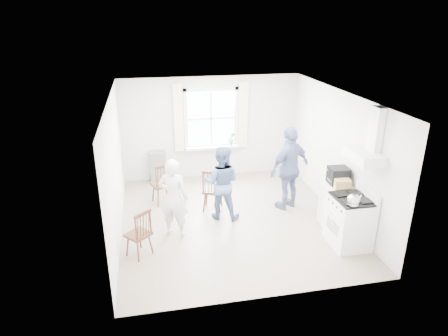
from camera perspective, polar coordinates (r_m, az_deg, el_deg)
room_shell at (r=7.88m, az=1.18°, el=0.98°), size 4.62×5.12×2.64m
window_assembly at (r=10.12m, az=-1.83°, el=6.58°), size 1.88×0.24×1.70m
range_hood at (r=7.25m, az=19.87°, el=2.86°), size 0.45×0.76×0.94m
shelf_unit at (r=10.21m, az=-9.41°, el=0.16°), size 0.40×0.30×0.80m
gas_stove at (r=7.71m, az=17.52°, el=-7.22°), size 0.68×0.76×1.12m
kettle at (r=7.19m, az=18.02°, el=-4.37°), size 0.22×0.22×0.31m
low_cabinet at (r=8.30m, az=15.67°, el=-5.16°), size 0.50×0.55×0.90m
stereo_stack at (r=8.11m, az=16.02°, el=-1.04°), size 0.39×0.35×0.33m
cardboard_box at (r=7.92m, az=16.54°, el=-2.21°), size 0.33×0.27×0.19m
windsor_chair_a at (r=8.90m, az=-8.69°, el=-1.69°), size 0.52×0.51×0.98m
windsor_chair_b at (r=8.51m, az=-1.75°, el=-2.58°), size 0.52×0.51×0.97m
windsor_chair_c at (r=7.11m, az=-11.72°, el=-8.55°), size 0.53×0.53×0.91m
person_left at (r=7.59m, az=-7.24°, el=-4.27°), size 0.75×0.75×1.57m
person_mid at (r=8.18m, az=-0.36°, el=-2.11°), size 0.98×0.98×1.57m
person_right at (r=8.67m, az=9.33°, el=-0.03°), size 1.45×1.45×1.84m
potted_plant at (r=10.26m, az=1.08°, el=4.21°), size 0.19×0.19×0.34m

